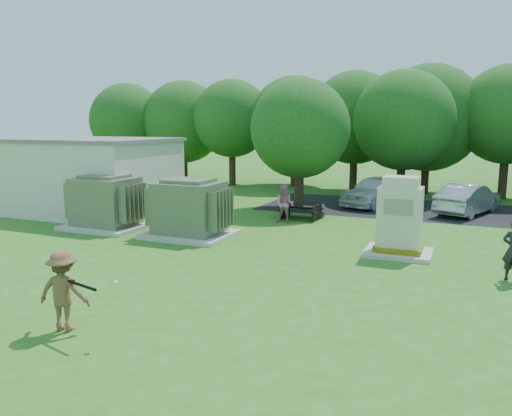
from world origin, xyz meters
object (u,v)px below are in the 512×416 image
at_px(batter, 63,291).
at_px(car_white, 375,191).
at_px(transformer_right, 189,210).
at_px(generator_cabinet, 400,221).
at_px(person_at_picnic, 285,204).
at_px(transformer_left, 106,203).
at_px(car_silver_a, 468,199).
at_px(picnic_table, 301,209).

height_order(batter, car_white, batter).
bearing_deg(transformer_right, generator_cabinet, 2.54).
bearing_deg(person_at_picnic, transformer_right, -129.87).
height_order(transformer_left, car_silver_a, transformer_left).
bearing_deg(picnic_table, generator_cabinet, -43.67).
relative_size(person_at_picnic, car_silver_a, 0.37).
relative_size(transformer_right, person_at_picnic, 1.93).
height_order(transformer_right, person_at_picnic, transformer_right).
distance_m(generator_cabinet, car_white, 9.32).
bearing_deg(picnic_table, transformer_left, -143.47).
height_order(transformer_left, picnic_table, transformer_left).
bearing_deg(car_silver_a, batter, 88.04).
bearing_deg(picnic_table, person_at_picnic, -107.70).
relative_size(transformer_left, car_white, 0.68).
distance_m(transformer_right, picnic_table, 5.42).
height_order(transformer_left, car_white, transformer_left).
bearing_deg(car_white, transformer_left, -113.03).
height_order(picnic_table, batter, batter).
xyz_separation_m(transformer_left, person_at_picnic, (6.00, 3.64, -0.19)).
height_order(generator_cabinet, person_at_picnic, generator_cabinet).
relative_size(generator_cabinet, picnic_table, 1.48).
bearing_deg(transformer_left, generator_cabinet, 1.68).
xyz_separation_m(transformer_left, car_silver_a, (12.83, 8.68, -0.29)).
xyz_separation_m(picnic_table, batter, (-0.68, -12.79, 0.36)).
height_order(picnic_table, car_silver_a, car_silver_a).
xyz_separation_m(transformer_right, person_at_picnic, (2.30, 3.64, -0.19)).
relative_size(batter, person_at_picnic, 1.03).
distance_m(picnic_table, person_at_picnic, 1.16).
bearing_deg(batter, transformer_right, -89.04).
bearing_deg(car_white, picnic_table, -96.62).
xyz_separation_m(transformer_right, batter, (1.96, -8.09, -0.17)).
xyz_separation_m(picnic_table, car_white, (2.31, 4.66, 0.31)).
relative_size(transformer_right, generator_cabinet, 1.23).
bearing_deg(person_at_picnic, picnic_table, 64.77).
height_order(transformer_right, picnic_table, transformer_right).
relative_size(picnic_table, person_at_picnic, 1.06).
bearing_deg(transformer_right, transformer_left, 180.00).
bearing_deg(transformer_left, person_at_picnic, 31.22).
bearing_deg(batter, car_silver_a, -125.81).
bearing_deg(batter, picnic_table, -105.72).
bearing_deg(car_white, car_silver_a, 10.50).
bearing_deg(person_at_picnic, generator_cabinet, -41.51).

